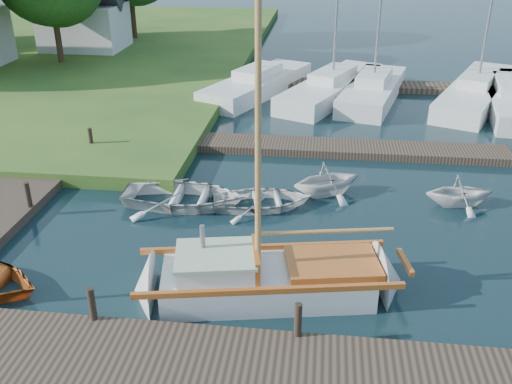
# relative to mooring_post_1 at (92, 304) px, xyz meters

# --- Properties ---
(ground) EXTENTS (160.00, 160.00, 0.00)m
(ground) POSITION_rel_mooring_post_1_xyz_m (3.00, 5.00, -0.70)
(ground) COLOR black
(ground) RESTS_ON ground
(near_dock) EXTENTS (18.00, 2.20, 0.30)m
(near_dock) POSITION_rel_mooring_post_1_xyz_m (3.00, -1.00, -0.55)
(near_dock) COLOR black
(near_dock) RESTS_ON ground
(left_dock) EXTENTS (2.20, 18.00, 0.30)m
(left_dock) POSITION_rel_mooring_post_1_xyz_m (-5.00, 7.00, -0.55)
(left_dock) COLOR black
(left_dock) RESTS_ON ground
(far_dock) EXTENTS (14.00, 1.60, 0.30)m
(far_dock) POSITION_rel_mooring_post_1_xyz_m (5.00, 11.50, -0.55)
(far_dock) COLOR black
(far_dock) RESTS_ON ground
(pontoon) EXTENTS (30.00, 1.60, 0.30)m
(pontoon) POSITION_rel_mooring_post_1_xyz_m (13.00, 21.00, -0.55)
(pontoon) COLOR black
(pontoon) RESTS_ON ground
(mooring_post_1) EXTENTS (0.16, 0.16, 0.80)m
(mooring_post_1) POSITION_rel_mooring_post_1_xyz_m (0.00, 0.00, 0.00)
(mooring_post_1) COLOR black
(mooring_post_1) RESTS_ON near_dock
(mooring_post_2) EXTENTS (0.16, 0.16, 0.80)m
(mooring_post_2) POSITION_rel_mooring_post_1_xyz_m (4.50, 0.00, 0.00)
(mooring_post_2) COLOR black
(mooring_post_2) RESTS_ON near_dock
(mooring_post_4) EXTENTS (0.16, 0.16, 0.80)m
(mooring_post_4) POSITION_rel_mooring_post_1_xyz_m (-4.00, 5.00, 0.00)
(mooring_post_4) COLOR black
(mooring_post_4) RESTS_ON left_dock
(mooring_post_5) EXTENTS (0.16, 0.16, 0.80)m
(mooring_post_5) POSITION_rel_mooring_post_1_xyz_m (-4.00, 10.00, 0.00)
(mooring_post_5) COLOR black
(mooring_post_5) RESTS_ON left_dock
(sailboat) EXTENTS (7.39, 3.27, 9.83)m
(sailboat) POSITION_rel_mooring_post_1_xyz_m (3.80, 1.86, -0.36)
(sailboat) COLOR silver
(sailboat) RESTS_ON ground
(tender_a) EXTENTS (3.95, 2.83, 0.81)m
(tender_a) POSITION_rel_mooring_post_1_xyz_m (0.52, 6.27, -0.29)
(tender_a) COLOR silver
(tender_a) RESTS_ON ground
(tender_b) EXTENTS (3.06, 2.93, 1.25)m
(tender_b) POSITION_rel_mooring_post_1_xyz_m (5.04, 7.59, -0.07)
(tender_b) COLOR silver
(tender_b) RESTS_ON ground
(tender_c) EXTENTS (3.60, 2.93, 0.65)m
(tender_c) POSITION_rel_mooring_post_1_xyz_m (3.02, 6.43, -0.37)
(tender_c) COLOR silver
(tender_c) RESTS_ON ground
(tender_d) EXTENTS (2.44, 2.21, 1.13)m
(tender_d) POSITION_rel_mooring_post_1_xyz_m (9.23, 7.30, -0.13)
(tender_d) COLOR silver
(tender_d) RESTS_ON ground
(marina_boat_0) EXTENTS (5.30, 8.50, 10.60)m
(marina_boat_0) POSITION_rel_mooring_post_1_xyz_m (1.33, 19.39, -0.13)
(marina_boat_0) COLOR silver
(marina_boat_0) RESTS_ON ground
(marina_boat_1) EXTENTS (5.61, 9.17, 10.68)m
(marina_boat_1) POSITION_rel_mooring_post_1_xyz_m (5.20, 19.26, -0.14)
(marina_boat_1) COLOR silver
(marina_boat_1) RESTS_ON ground
(marina_boat_2) EXTENTS (4.00, 8.13, 10.33)m
(marina_boat_2) POSITION_rel_mooring_post_1_xyz_m (7.23, 18.92, -0.13)
(marina_boat_2) COLOR silver
(marina_boat_2) RESTS_ON ground
(marina_boat_3) EXTENTS (5.91, 9.95, 12.54)m
(marina_boat_3) POSITION_rel_mooring_post_1_xyz_m (12.38, 19.39, -0.13)
(marina_boat_3) COLOR silver
(marina_boat_3) RESTS_ON ground
(marina_boat_4) EXTENTS (3.19, 9.25, 9.94)m
(marina_boat_4) POSITION_rel_mooring_post_1_xyz_m (13.65, 18.32, -0.14)
(marina_boat_4) COLOR silver
(marina_boat_4) RESTS_ON ground
(house_c) EXTENTS (5.25, 4.00, 5.28)m
(house_c) POSITION_rel_mooring_post_1_xyz_m (-11.00, 27.00, 1.88)
(house_c) COLOR beige
(house_c) RESTS_ON shore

